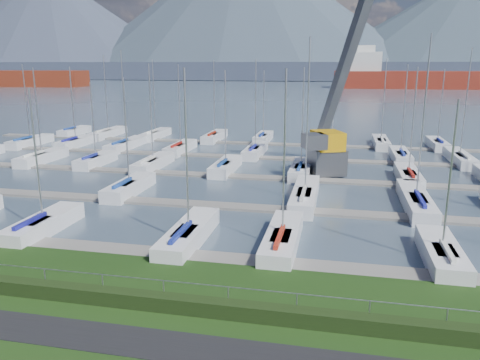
# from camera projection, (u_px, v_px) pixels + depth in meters

# --- Properties ---
(path) EXTENTS (160.00, 2.00, 0.04)m
(path) POSITION_uv_depth(u_px,v_px,m) (161.00, 345.00, 18.25)
(path) COLOR black
(path) RESTS_ON grass
(water) EXTENTS (800.00, 540.00, 0.20)m
(water) POSITION_uv_depth(u_px,v_px,m) (329.00, 84.00, 268.10)
(water) COLOR #475768
(hedge) EXTENTS (80.00, 0.70, 0.70)m
(hedge) POSITION_uv_depth(u_px,v_px,m) (182.00, 304.00, 20.64)
(hedge) COLOR black
(hedge) RESTS_ON grass
(fence) EXTENTS (80.00, 0.04, 0.04)m
(fence) POSITION_uv_depth(u_px,v_px,m) (184.00, 283.00, 20.81)
(fence) COLOR gray
(fence) RESTS_ON grass
(foothill) EXTENTS (900.00, 80.00, 12.00)m
(foothill) POSITION_uv_depth(u_px,v_px,m) (332.00, 71.00, 333.03)
(foothill) COLOR #3F475C
(foothill) RESTS_ON water
(mountains) EXTENTS (1190.00, 360.00, 115.00)m
(mountains) POSITION_uv_depth(u_px,v_px,m) (345.00, 20.00, 392.61)
(mountains) COLOR #414D5F
(mountains) RESTS_ON water
(docks) EXTENTS (90.00, 41.60, 0.25)m
(docks) POSITION_uv_depth(u_px,v_px,m) (269.00, 178.00, 45.84)
(docks) COLOR slate
(docks) RESTS_ON water
(crane) EXTENTS (7.69, 12.93, 22.35)m
(crane) POSITION_uv_depth(u_px,v_px,m) (333.00, 119.00, 46.92)
(crane) COLOR #53555A
(crane) RESTS_ON water
(cargo_ship_mid) EXTENTS (91.62, 20.04, 21.50)m
(cargo_ship_mid) POSITION_uv_depth(u_px,v_px,m) (426.00, 80.00, 214.38)
(cargo_ship_mid) COLOR maroon
(cargo_ship_mid) RESTS_ON water
(sailboat_fleet) EXTENTS (75.93, 49.91, 13.39)m
(sailboat_fleet) POSITION_uv_depth(u_px,v_px,m) (255.00, 118.00, 47.45)
(sailboat_fleet) COLOR navy
(sailboat_fleet) RESTS_ON water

